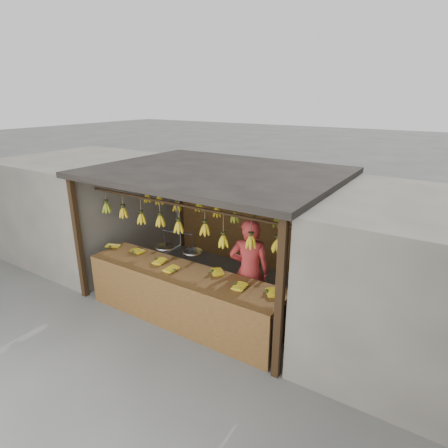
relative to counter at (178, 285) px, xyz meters
The scene contains 9 objects.
ground 1.42m from the counter, 94.38° to the left, with size 80.00×80.00×0.00m, color #5B5B57.
stall 2.01m from the counter, 93.46° to the left, with size 4.30×3.30×2.40m.
neighbor_left 3.92m from the counter, 161.60° to the left, with size 3.00×3.00×2.30m, color slate.
neighbor_right 3.74m from the counter, 19.32° to the left, with size 3.00×3.00×2.30m, color slate.
counter is the anchor object (origin of this frame).
hanging_bananas 1.54m from the counter, 94.59° to the left, with size 3.63×2.25×0.39m.
balance_scale 0.62m from the counter, 124.23° to the left, with size 0.82×0.40×0.79m.
vendor 1.18m from the counter, 37.46° to the left, with size 0.66×0.43×1.81m, color #BF3333.
bag_bundles 3.19m from the counter, 54.41° to the left, with size 0.08×0.26×1.17m.
Camera 1 is at (3.66, -5.39, 3.64)m, focal length 30.00 mm.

